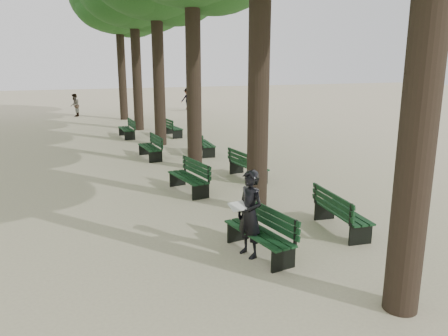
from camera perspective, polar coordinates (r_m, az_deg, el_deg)
name	(u,v)px	position (r m, az deg, el deg)	size (l,w,h in m)	color
ground	(255,270)	(8.23, 4.09, -13.15)	(120.00, 120.00, 0.00)	beige
bench_left_0	(259,241)	(8.74, 4.59, -9.53)	(0.81, 1.86, 0.92)	black
bench_left_1	(188,183)	(12.79, -4.68, -1.99)	(0.81, 1.86, 0.92)	black
bench_left_2	(150,152)	(17.52, -9.63, 2.12)	(0.64, 1.82, 0.92)	black
bench_left_3	(127,132)	(22.67, -12.60, 4.57)	(0.60, 1.81, 0.92)	black
bench_right_0	(341,220)	(10.20, 15.09, -6.52)	(0.78, 1.85, 0.92)	black
bench_right_1	(248,171)	(14.25, 3.15, -0.34)	(0.71, 1.84, 0.92)	black
bench_right_2	(204,148)	(18.13, -2.62, 2.68)	(0.73, 1.85, 0.92)	black
bench_right_3	(172,131)	(22.72, -6.75, 4.82)	(0.69, 1.83, 0.92)	black
man_with_map	(250,214)	(8.47, 3.37, -6.00)	(0.69, 0.76, 1.73)	black
pedestrian_a	(75,105)	(32.64, -18.92, 7.77)	(0.78, 0.32, 1.60)	#262628
pedestrian_b	(188,99)	(35.75, -4.79, 8.99)	(1.11, 0.34, 1.71)	#262628
pedestrian_c	(195,100)	(34.23, -3.75, 8.85)	(1.04, 0.35, 1.77)	#262628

